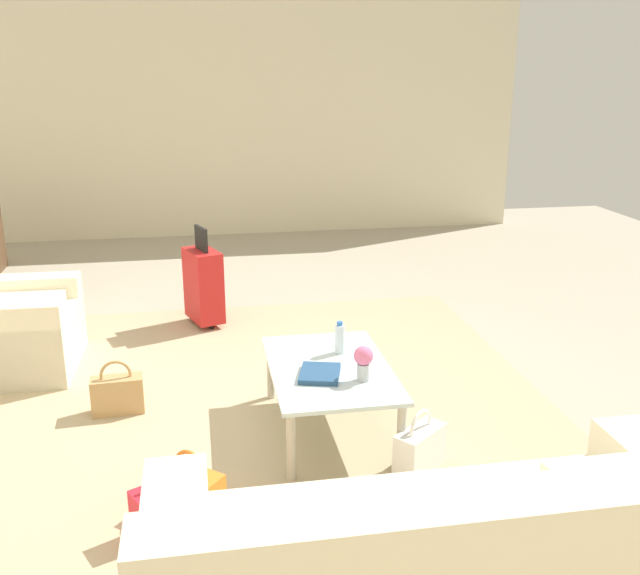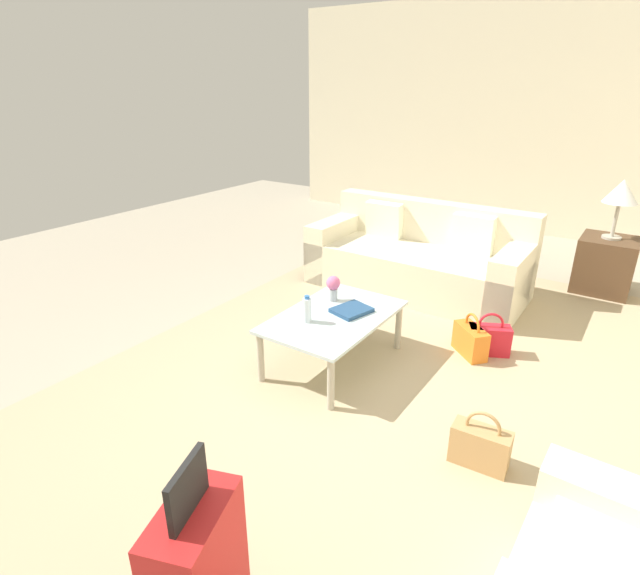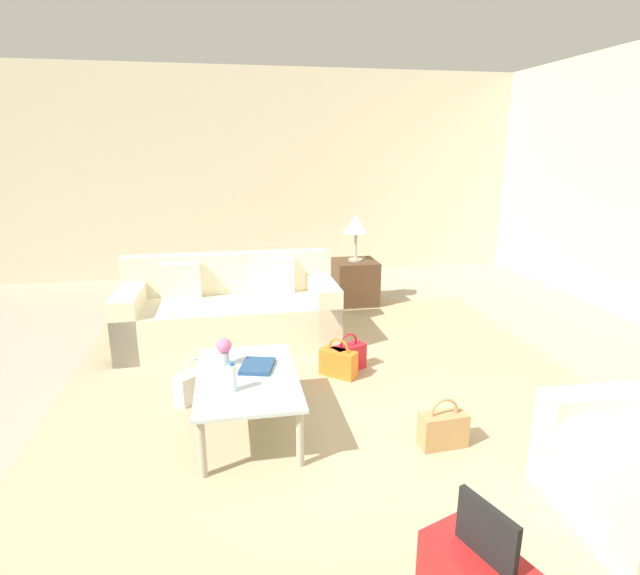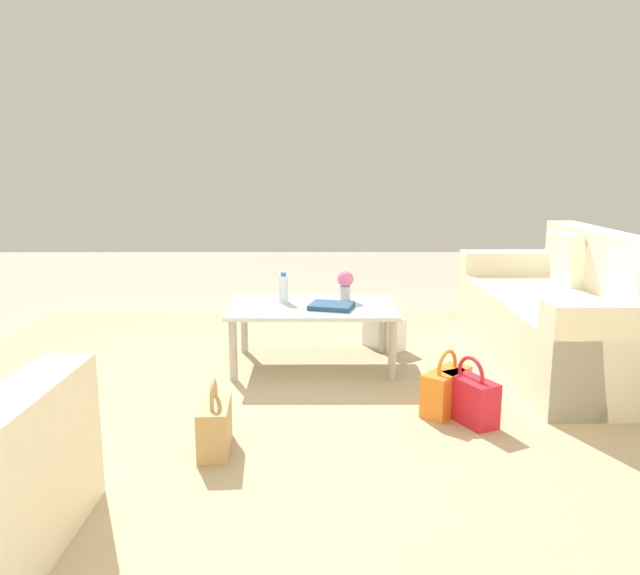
% 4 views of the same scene
% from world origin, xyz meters
% --- Properties ---
extents(ground_plane, '(12.00, 12.00, 0.00)m').
position_xyz_m(ground_plane, '(0.00, 0.00, 0.00)').
color(ground_plane, '#A89E89').
extents(wall_left, '(0.12, 8.00, 3.10)m').
position_xyz_m(wall_left, '(-5.06, 0.00, 1.55)').
color(wall_left, beige).
rests_on(wall_left, ground).
extents(area_rug, '(5.20, 4.40, 0.01)m').
position_xyz_m(area_rug, '(-0.60, 0.20, 0.00)').
color(area_rug, tan).
rests_on(area_rug, ground).
extents(couch, '(0.94, 2.16, 0.87)m').
position_xyz_m(couch, '(-2.20, -0.60, 0.30)').
color(couch, beige).
rests_on(couch, ground).
extents(coffee_table, '(1.09, 0.70, 0.42)m').
position_xyz_m(coffee_table, '(-0.40, -0.50, 0.37)').
color(coffee_table, silver).
rests_on(coffee_table, ground).
extents(water_bottle, '(0.06, 0.06, 0.20)m').
position_xyz_m(water_bottle, '(-0.20, -0.60, 0.51)').
color(water_bottle, silver).
rests_on(water_bottle, coffee_table).
extents(coffee_table_book, '(0.32, 0.29, 0.03)m').
position_xyz_m(coffee_table_book, '(-0.52, -0.42, 0.43)').
color(coffee_table_book, navy).
rests_on(coffee_table_book, coffee_table).
extents(flower_vase, '(0.11, 0.11, 0.21)m').
position_xyz_m(flower_vase, '(-0.62, -0.65, 0.54)').
color(flower_vase, '#B2B7BC').
rests_on(flower_vase, coffee_table).
extents(side_table, '(0.53, 0.53, 0.56)m').
position_xyz_m(side_table, '(-3.20, 1.00, 0.28)').
color(side_table, '#513823').
rests_on(side_table, ground).
extents(table_lamp, '(0.32, 0.32, 0.59)m').
position_xyz_m(table_lamp, '(-3.20, 1.00, 1.02)').
color(table_lamp, '#ADA899').
rests_on(table_lamp, side_table).
extents(suitcase_red, '(0.45, 0.34, 0.85)m').
position_xyz_m(suitcase_red, '(1.60, 0.20, 0.36)').
color(suitcase_red, red).
rests_on(suitcase_red, ground).
extents(handbag_orange, '(0.31, 0.33, 0.36)m').
position_xyz_m(handbag_orange, '(-1.13, 0.32, 0.13)').
color(handbag_orange, orange).
rests_on(handbag_orange, ground).
extents(handbag_white, '(0.31, 0.34, 0.36)m').
position_xyz_m(handbag_white, '(-0.92, -0.90, 0.13)').
color(handbag_white, white).
rests_on(handbag_white, ground).
extents(handbag_red, '(0.27, 0.35, 0.36)m').
position_xyz_m(handbag_red, '(-1.23, 0.43, 0.13)').
color(handbag_red, red).
rests_on(handbag_red, ground).
extents(handbag_tan, '(0.16, 0.33, 0.36)m').
position_xyz_m(handbag_tan, '(0.06, 0.78, 0.13)').
color(handbag_tan, tan).
rests_on(handbag_tan, ground).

